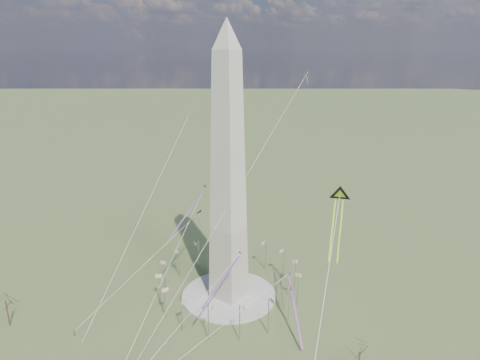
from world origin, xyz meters
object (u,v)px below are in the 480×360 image
Objects in this scene: tree_near at (360,349)px; person_west at (74,333)px; kite_delta_black at (340,198)px; washington_monument at (228,177)px.

tree_near is 91.45m from person_west.
kite_delta_black is at bearing -136.59° from person_west.
washington_monument is at bearing 166.23° from tree_near.
kite_delta_black is (40.69, 2.45, -0.26)m from washington_monument.
washington_monument is at bearing -16.66° from kite_delta_black.
tree_near is at bearing 114.06° from kite_delta_black.
person_west is at bearing -119.33° from washington_monument.
kite_delta_black is at bearing 3.44° from washington_monument.
person_west is at bearing 16.85° from kite_delta_black.
kite_delta_black reaches higher than person_west.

